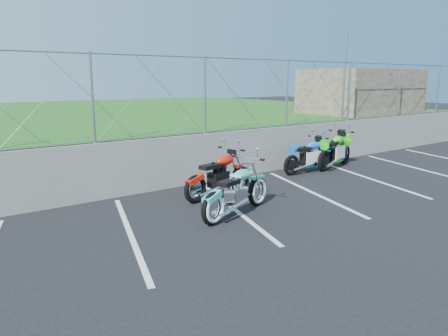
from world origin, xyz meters
TOP-DOWN VIEW (x-y plane):
  - ground at (0.00, 0.00)m, footprint 90.00×90.00m
  - retaining_wall at (0.00, 3.50)m, footprint 30.00×0.22m
  - grass_field at (0.00, 13.50)m, footprint 30.00×20.00m
  - stone_building at (10.50, 5.50)m, footprint 5.00×3.00m
  - chain_link_fence at (0.00, 3.50)m, footprint 28.00×0.03m
  - sign_pole at (7.20, 3.90)m, footprint 0.08×0.08m
  - parking_lines at (1.20, 1.00)m, footprint 18.29×4.31m
  - cruiser_turquoise at (-0.17, 0.69)m, footprint 2.19×0.86m
  - naked_orange at (0.39, 2.04)m, footprint 2.18×0.74m
  - sportbike_green at (5.28, 2.60)m, footprint 2.12×0.79m
  - sportbike_blue at (4.10, 2.60)m, footprint 1.99×0.71m

SIDE VIEW (x-z plane):
  - ground at x=0.00m, z-range 0.00..0.00m
  - parking_lines at x=1.20m, z-range 0.00..0.01m
  - sportbike_blue at x=4.10m, z-range -0.07..0.96m
  - cruiser_turquoise at x=-0.17m, z-range -0.11..1.01m
  - naked_orange at x=0.39m, z-range -0.08..1.02m
  - sportbike_green at x=5.28m, z-range -0.08..1.04m
  - retaining_wall at x=0.00m, z-range 0.00..1.30m
  - grass_field at x=0.00m, z-range 0.00..1.30m
  - stone_building at x=10.50m, z-range 1.30..3.10m
  - chain_link_fence at x=0.00m, z-range 1.30..3.30m
  - sign_pole at x=7.20m, z-range 1.30..4.30m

